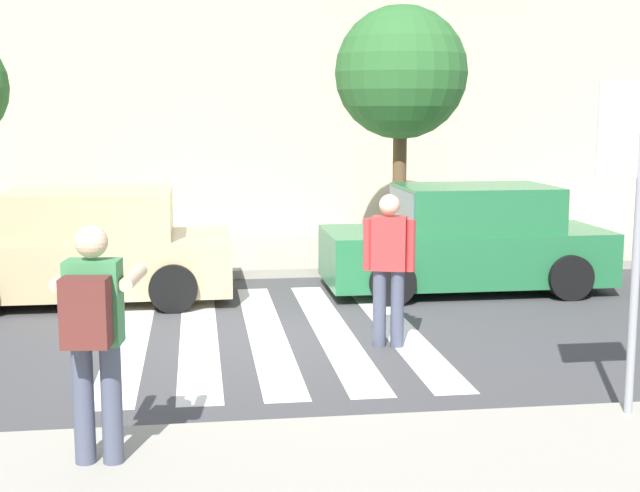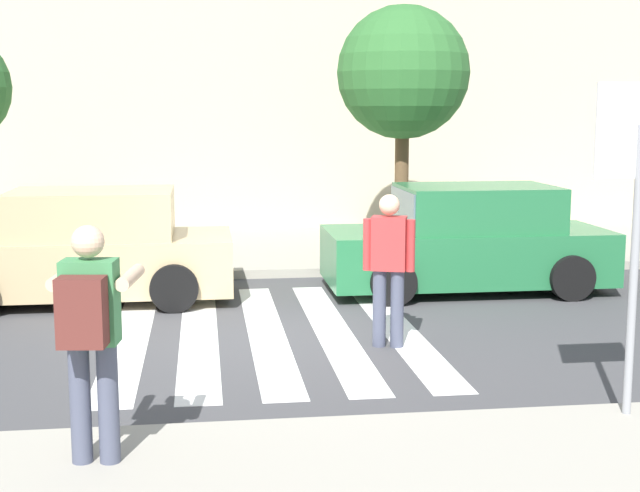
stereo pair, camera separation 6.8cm
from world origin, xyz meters
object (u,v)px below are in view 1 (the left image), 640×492
object	(u,v)px
stop_sign	(640,175)
photographer_with_backpack	(94,324)
parked_car_tan	(84,250)
pedestrian_crossing	(389,261)
street_tree_center	(401,74)
parked_car_green	(467,242)

from	to	relation	value
stop_sign	photographer_with_backpack	world-z (taller)	stop_sign
photographer_with_backpack	parked_car_tan	world-z (taller)	photographer_with_backpack
parked_car_tan	photographer_with_backpack	bearing A→B (deg)	-82.49
pedestrian_crossing	street_tree_center	bearing A→B (deg)	75.92
stop_sign	pedestrian_crossing	xyz separation A→B (m)	(-1.44, 2.82, -1.16)
stop_sign	photographer_with_backpack	xyz separation A→B (m)	(-4.28, -0.51, -0.96)
pedestrian_crossing	street_tree_center	size ratio (longest dim) A/B	0.40
parked_car_tan	street_tree_center	bearing A→B (deg)	27.42
photographer_with_backpack	parked_car_green	size ratio (longest dim) A/B	0.42
street_tree_center	parked_car_tan	bearing A→B (deg)	-152.58
parked_car_green	street_tree_center	xyz separation A→B (m)	(-0.43, 2.62, 2.52)
stop_sign	parked_car_tan	distance (m)	7.81
pedestrian_crossing	parked_car_tan	xyz separation A→B (m)	(-3.67, 2.92, -0.25)
street_tree_center	pedestrian_crossing	bearing A→B (deg)	-104.08
stop_sign	pedestrian_crossing	size ratio (longest dim) A/B	1.58
parked_car_green	photographer_with_backpack	bearing A→B (deg)	-126.70
photographer_with_backpack	pedestrian_crossing	world-z (taller)	photographer_with_backpack
pedestrian_crossing	street_tree_center	xyz separation A→B (m)	(1.39, 5.54, 2.27)
photographer_with_backpack	stop_sign	bearing A→B (deg)	6.84
stop_sign	parked_car_tan	xyz separation A→B (m)	(-5.11, 5.74, -1.41)
pedestrian_crossing	parked_car_green	size ratio (longest dim) A/B	0.42
street_tree_center	parked_car_green	bearing A→B (deg)	-80.74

